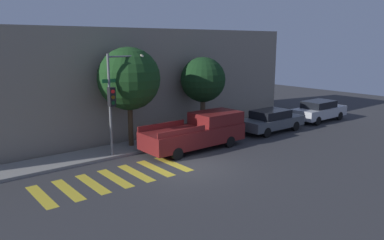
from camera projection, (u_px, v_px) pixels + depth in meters
name	position (u px, v px, depth m)	size (l,w,h in m)	color
ground_plane	(187.00, 167.00, 17.01)	(60.00, 60.00, 0.00)	#333335
sidewalk	(139.00, 146.00, 20.23)	(26.00, 2.06, 0.14)	gray
building_row	(100.00, 82.00, 22.97)	(26.00, 6.00, 6.35)	gray
crosswalk	(115.00, 178.00, 15.64)	(6.46, 2.60, 0.00)	gold
traffic_light_pole	(118.00, 89.00, 17.93)	(2.31, 0.56, 5.06)	slate
pickup_truck	(199.00, 132.00, 19.90)	(5.73, 2.03, 1.83)	maroon
sedan_near_corner	(271.00, 120.00, 23.60)	(4.51, 1.82, 1.40)	#4C5156
sedan_middle	(319.00, 110.00, 26.85)	(4.49, 1.78, 1.46)	#B7BABF
tree_near_corner	(129.00, 79.00, 19.40)	(3.27, 3.27, 5.36)	#42301E
tree_midblock	(203.00, 80.00, 22.58)	(2.72, 2.72, 4.72)	brown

